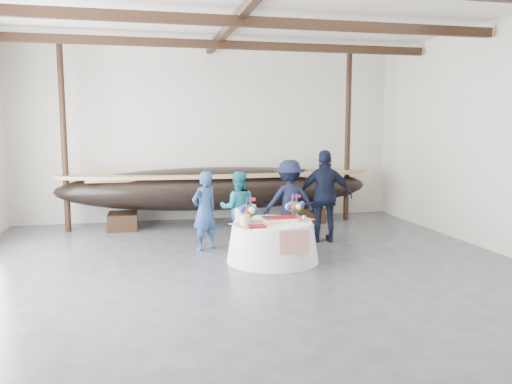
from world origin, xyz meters
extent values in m
cube|color=#3D3D42|center=(0.00, 0.00, 0.00)|extent=(10.00, 12.00, 0.01)
cube|color=silver|center=(0.00, 6.00, 2.25)|extent=(10.00, 0.02, 4.50)
cube|color=black|center=(0.00, 1.50, 4.25)|extent=(9.80, 0.12, 0.18)
cube|color=black|center=(0.00, 4.00, 4.25)|extent=(9.80, 0.12, 0.18)
cylinder|color=black|center=(-3.50, 5.04, 2.25)|extent=(0.14, 0.14, 4.50)
cylinder|color=black|center=(3.50, 5.04, 2.25)|extent=(0.14, 0.14, 4.50)
cube|color=black|center=(-2.25, 5.04, 0.20)|extent=(0.68, 0.88, 0.39)
cube|color=black|center=(2.43, 5.04, 0.20)|extent=(0.68, 0.88, 0.39)
ellipsoid|color=black|center=(0.09, 5.04, 0.93)|extent=(7.80, 1.56, 1.07)
cube|color=#9E7A4C|center=(0.09, 5.04, 1.22)|extent=(6.24, 1.02, 0.06)
cone|color=white|center=(0.56, 1.48, 0.35)|extent=(1.69, 1.69, 0.70)
cylinder|color=white|center=(0.56, 1.48, 0.71)|extent=(1.43, 1.43, 0.04)
cube|color=red|center=(0.56, 1.48, 0.73)|extent=(1.66, 1.06, 0.01)
cube|color=white|center=(0.69, 1.49, 0.76)|extent=(0.60, 0.40, 0.07)
cylinder|color=white|center=(0.01, 1.33, 0.82)|extent=(0.18, 0.18, 0.18)
cylinder|color=white|center=(0.01, 1.80, 0.84)|extent=(0.18, 0.18, 0.22)
cube|color=maroon|center=(0.17, 1.06, 0.74)|extent=(0.30, 0.24, 0.03)
cone|color=silver|center=(1.12, 1.36, 0.79)|extent=(0.09, 0.09, 0.12)
imported|color=navy|center=(-0.56, 2.58, 0.79)|extent=(0.69, 0.63, 1.58)
imported|color=teal|center=(0.18, 2.91, 0.77)|extent=(0.82, 0.68, 1.54)
imported|color=black|center=(1.27, 2.81, 0.89)|extent=(1.15, 0.68, 1.77)
imported|color=black|center=(2.04, 2.73, 0.98)|extent=(1.23, 0.71, 1.97)
camera|label=1|loc=(-1.70, -7.21, 2.46)|focal=35.00mm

